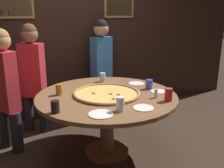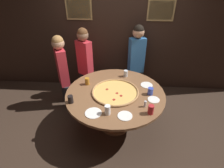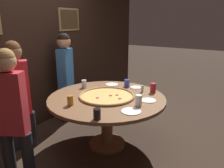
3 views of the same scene
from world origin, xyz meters
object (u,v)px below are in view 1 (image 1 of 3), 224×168
diner_far_left (101,63)px  diner_far_right (6,84)px  drink_cup_centre_back (149,84)px  condiment_shaker (156,93)px  white_plate_left_side (136,83)px  drink_cup_far_right (120,104)px  white_plate_right_side (143,108)px  drink_cup_far_left (55,107)px  diner_centre_back (33,73)px  drink_cup_near_right (103,77)px  drink_cup_near_left (59,89)px  giant_pizza (107,93)px  white_plate_far_back (101,114)px  drink_cup_by_shaker (168,95)px  white_plate_near_front (158,91)px  dining_table (107,105)px

diner_far_left → diner_far_right: diner_far_left is taller
drink_cup_centre_back → condiment_shaker: drink_cup_centre_back is taller
drink_cup_centre_back → white_plate_left_side: drink_cup_centre_back is taller
drink_cup_far_right → white_plate_right_side: bearing=-6.9°
drink_cup_far_right → drink_cup_far_left: 0.60m
white_plate_right_side → diner_far_right: diner_far_right is taller
drink_cup_far_right → diner_centre_back: bearing=112.2°
drink_cup_near_right → drink_cup_near_left: 0.73m
giant_pizza → white_plate_right_side: 0.56m
drink_cup_far_left → white_plate_right_side: (0.80, -0.24, -0.05)m
drink_cup_centre_back → white_plate_far_back: bearing=-148.9°
drink_cup_by_shaker → white_plate_left_side: bearing=88.3°
giant_pizza → drink_cup_centre_back: bearing=-1.4°
white_plate_right_side → condiment_shaker: size_ratio=2.06×
drink_cup_centre_back → drink_cup_by_shaker: 0.45m
drink_cup_near_right → white_plate_near_front: bearing=-58.0°
white_plate_right_side → dining_table: bearing=106.4°
drink_cup_centre_back → white_plate_far_back: drink_cup_centre_back is taller
drink_cup_by_shaker → white_plate_right_side: 0.36m
giant_pizza → drink_cup_centre_back: drink_cup_centre_back is taller
drink_cup_centre_back → white_plate_left_side: bearing=96.0°
drink_cup_near_left → drink_cup_by_shaker: 1.20m
drink_cup_near_left → white_plate_left_side: drink_cup_near_left is taller
drink_cup_far_right → condiment_shaker: bearing=19.8°
giant_pizza → drink_cup_near_left: (-0.49, 0.21, 0.05)m
drink_cup_centre_back → drink_cup_far_right: bearing=-141.7°
giant_pizza → diner_far_left: diner_far_left is taller
drink_cup_far_right → drink_cup_far_left: size_ratio=1.20×
drink_cup_far_left → white_plate_far_back: size_ratio=0.51×
drink_cup_near_left → white_plate_left_side: 1.02m
drink_cup_by_shaker → diner_centre_back: (-1.18, 1.42, 0.04)m
diner_far_left → diner_centre_back: diner_far_left is taller
drink_cup_near_right → diner_far_right: (-1.20, 0.04, 0.03)m
drink_cup_far_right → condiment_shaker: drink_cup_far_right is taller
drink_cup_centre_back → white_plate_near_front: size_ratio=0.64×
drink_cup_by_shaker → white_plate_near_front: drink_cup_by_shaker is taller
dining_table → drink_cup_centre_back: size_ratio=13.84×
white_plate_far_back → white_plate_left_side: size_ratio=1.13×
diner_far_left → diner_centre_back: 1.07m
drink_cup_near_left → white_plate_left_side: bearing=2.1°
drink_cup_near_right → diner_far_left: diner_far_left is taller
drink_cup_centre_back → white_plate_near_front: 0.16m
drink_cup_near_right → drink_cup_near_left: drink_cup_near_left is taller
white_plate_right_side → diner_far_left: bearing=82.2°
drink_cup_by_shaker → white_plate_right_side: (-0.35, -0.08, -0.06)m
drink_cup_far_right → white_plate_left_side: drink_cup_far_right is taller
white_plate_near_front → diner_far_right: 1.78m
drink_cup_far_right → drink_cup_centre_back: (0.63, 0.50, -0.01)m
white_plate_far_back → diner_far_right: bearing=125.0°
diner_centre_back → drink_cup_centre_back: bearing=176.8°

